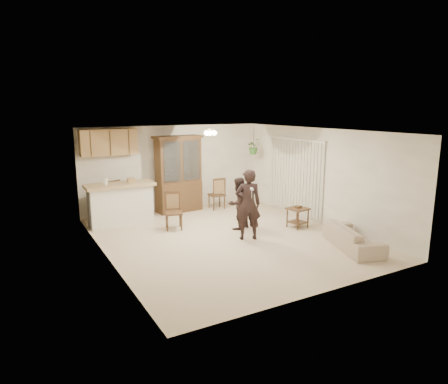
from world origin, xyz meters
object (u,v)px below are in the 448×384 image
chair_hutch_left (174,219)px  sofa (354,232)px  side_table (298,217)px  chair_hutch_right (217,200)px  chair_bar (121,208)px  adult (248,201)px  child (238,203)px  china_hutch (178,174)px

chair_hutch_left → sofa: bearing=-31.3°
sofa → side_table: (-0.05, 1.81, -0.10)m
side_table → chair_hutch_right: (-0.89, 2.72, 0.01)m
sofa → side_table: sofa is taller
chair_bar → chair_hutch_right: chair_bar is taller
adult → child: 0.86m
chair_hutch_right → chair_bar: bearing=-2.0°
chair_hutch_left → chair_hutch_right: bearing=51.2°
adult → chair_bar: 3.87m
adult → china_hutch: (-0.38, 3.18, 0.20)m
china_hutch → side_table: 3.72m
side_table → chair_hutch_right: bearing=108.1°
sofa → chair_bar: chair_bar is taller
adult → chair_hutch_left: adult is taller
chair_hutch_left → chair_bar: bearing=136.7°
china_hutch → chair_hutch_right: china_hutch is taller
side_table → chair_hutch_left: 3.15m
child → side_table: child is taller
sofa → chair_hutch_left: 4.32m
china_hutch → sofa: bearing=-71.6°
china_hutch → chair_hutch_left: china_hutch is taller
child → chair_hutch_right: child is taller
sofa → chair_hutch_right: 4.63m
child → china_hutch: china_hutch is taller
china_hutch → child: bearing=-80.4°
adult → child: bearing=-84.5°
adult → chair_hutch_right: 3.03m
child → chair_bar: size_ratio=1.28×
chair_bar → chair_hutch_right: (2.84, -0.30, -0.02)m
side_table → chair_bar: (-3.73, 3.02, 0.03)m
sofa → child: (-1.44, 2.45, 0.31)m
adult → side_table: 1.74m
chair_bar → chair_hutch_left: chair_bar is taller
chair_bar → chair_hutch_left: (0.91, -1.61, -0.03)m
adult → china_hutch: size_ratio=0.81×
sofa → chair_hutch_right: size_ratio=1.94×
side_table → chair_hutch_left: size_ratio=0.59×
china_hutch → chair_bar: china_hutch is taller
chair_hutch_right → adult: bearing=80.0°
china_hutch → chair_hutch_left: size_ratio=2.33×
child → side_table: size_ratio=2.39×
sofa → chair_hutch_left: (-2.87, 3.22, -0.10)m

